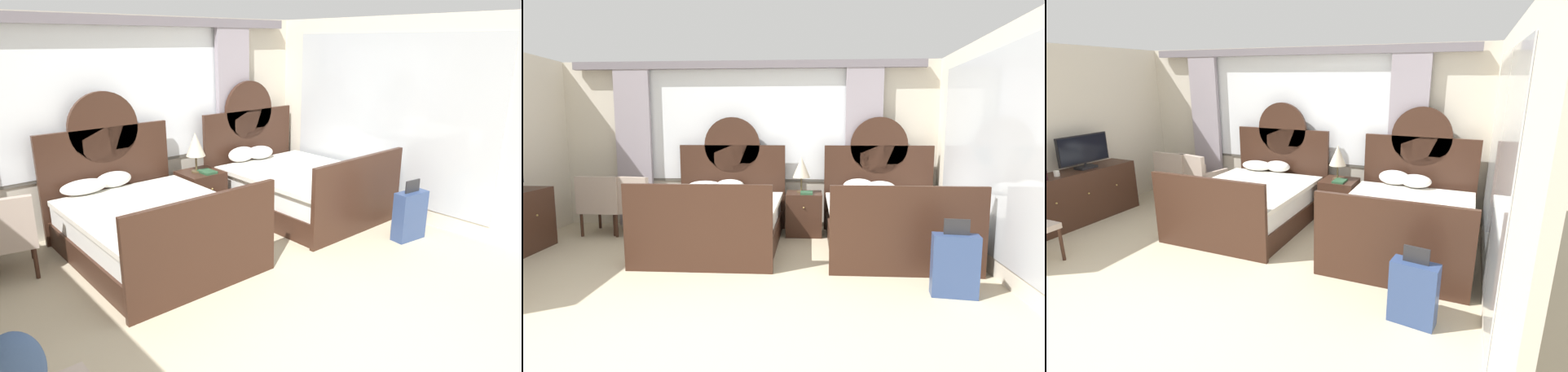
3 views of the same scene
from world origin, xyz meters
TOP-DOWN VIEW (x-y plane):
  - ground_plane at (0.00, 0.00)m, footprint 24.00×24.00m
  - wall_back_window at (0.00, 4.02)m, footprint 6.12×0.22m
  - wall_right_mirror at (3.09, 1.74)m, footprint 0.08×4.62m
  - bed_near_window at (-0.23, 2.78)m, footprint 1.70×2.24m
  - bed_near_mirror at (2.10, 2.78)m, footprint 1.70×2.24m
  - nightstand_between_beds at (0.94, 3.48)m, footprint 0.54×0.56m
  - table_lamp_on_nightstand at (0.90, 3.50)m, footprint 0.27×0.27m
  - book_on_nightstand at (0.98, 3.37)m, footprint 0.18×0.26m
  - armchair_by_window_left at (-1.62, 3.30)m, footprint 0.75×0.75m
  - armchair_by_window_centre at (-2.13, 3.30)m, footprint 0.65×0.65m
  - suitcase_on_floor at (2.44, 1.11)m, footprint 0.45×0.24m

SIDE VIEW (x-z plane):
  - ground_plane at x=0.00m, z-range 0.00..0.00m
  - suitcase_on_floor at x=2.44m, z-range -0.07..0.70m
  - nightstand_between_beds at x=0.94m, z-range 0.00..0.65m
  - bed_near_window at x=-0.23m, z-range -0.53..1.27m
  - bed_near_mirror at x=2.10m, z-range -0.53..1.27m
  - armchair_by_window_left at x=-1.62m, z-range 0.04..0.95m
  - armchair_by_window_centre at x=-2.13m, z-range 0.04..0.95m
  - book_on_nightstand at x=0.98m, z-range 0.65..0.68m
  - table_lamp_on_nightstand at x=0.90m, z-range 0.75..1.30m
  - wall_right_mirror at x=3.09m, z-range 0.00..2.70m
  - wall_back_window at x=0.00m, z-range 0.09..2.79m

